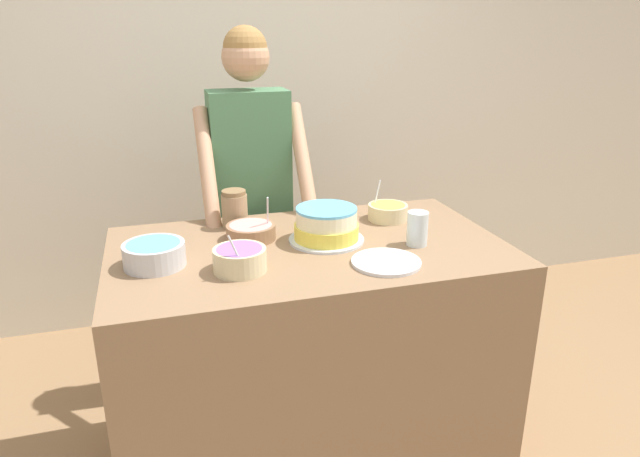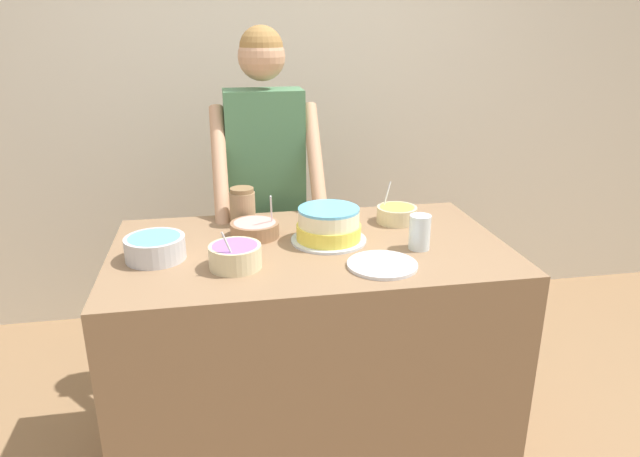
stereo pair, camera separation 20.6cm
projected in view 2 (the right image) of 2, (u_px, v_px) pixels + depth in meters
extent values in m
cube|color=silver|center=(270.00, 101.00, 3.33)|extent=(10.00, 0.05, 2.60)
cube|color=#8C6B4C|center=(311.00, 355.00, 2.28)|extent=(1.46, 0.84, 0.95)
cylinder|color=#2D2D38|center=(254.00, 301.00, 2.86)|extent=(0.11, 0.11, 0.83)
cylinder|color=#2D2D38|center=(285.00, 298.00, 2.88)|extent=(0.11, 0.11, 0.83)
cube|color=#4C7F56|center=(265.00, 158.00, 2.62)|extent=(0.35, 0.19, 0.62)
cylinder|color=tan|center=(220.00, 170.00, 2.43)|extent=(0.06, 0.39, 0.52)
cylinder|color=tan|center=(316.00, 166.00, 2.50)|extent=(0.06, 0.39, 0.52)
sphere|color=tan|center=(262.00, 57.00, 2.47)|extent=(0.21, 0.21, 0.21)
sphere|color=olive|center=(261.00, 48.00, 2.46)|extent=(0.19, 0.19, 0.19)
cylinder|color=silver|center=(329.00, 240.00, 2.16)|extent=(0.29, 0.29, 0.01)
cylinder|color=#F2DB4C|center=(329.00, 232.00, 2.15)|extent=(0.24, 0.24, 0.06)
cylinder|color=#F4EABC|center=(329.00, 218.00, 2.13)|extent=(0.23, 0.23, 0.06)
cylinder|color=#60B7E0|center=(329.00, 209.00, 2.12)|extent=(0.23, 0.23, 0.01)
cylinder|color=beige|center=(235.00, 256.00, 1.92)|extent=(0.18, 0.18, 0.08)
cylinder|color=#9E66B7|center=(235.00, 247.00, 1.91)|extent=(0.15, 0.15, 0.01)
cylinder|color=silver|center=(231.00, 252.00, 1.85)|extent=(0.06, 0.02, 0.14)
cylinder|color=beige|center=(397.00, 214.00, 2.36)|extent=(0.17, 0.17, 0.07)
cylinder|color=#F2DB4C|center=(397.00, 208.00, 2.35)|extent=(0.14, 0.14, 0.01)
cylinder|color=silver|center=(385.00, 200.00, 2.38)|extent=(0.06, 0.05, 0.15)
cylinder|color=#936B4C|center=(255.00, 229.00, 2.20)|extent=(0.19, 0.19, 0.06)
cylinder|color=pink|center=(255.00, 224.00, 2.19)|extent=(0.16, 0.16, 0.01)
cylinder|color=silver|center=(272.00, 214.00, 2.18)|extent=(0.02, 0.07, 0.16)
cylinder|color=silver|center=(155.00, 248.00, 1.99)|extent=(0.21, 0.21, 0.08)
cylinder|color=#60B7E0|center=(154.00, 239.00, 1.97)|extent=(0.18, 0.18, 0.01)
cylinder|color=silver|center=(420.00, 232.00, 2.07)|extent=(0.08, 0.08, 0.13)
cylinder|color=silver|center=(382.00, 265.00, 1.93)|extent=(0.24, 0.24, 0.01)
cylinder|color=#9E7F5B|center=(243.00, 208.00, 2.33)|extent=(0.10, 0.10, 0.13)
cylinder|color=olive|center=(242.00, 190.00, 2.30)|extent=(0.10, 0.10, 0.02)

